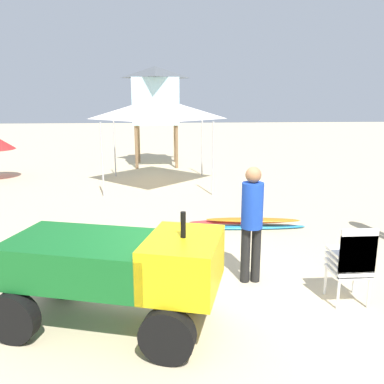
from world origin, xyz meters
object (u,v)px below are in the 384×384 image
Objects in this scene: lifeguard_tower at (156,95)px; popup_canopy at (158,108)px; stacked_plastic_chairs at (353,259)px; surfboard_pile at (248,223)px; utility_cart at (117,266)px; lifeguard_near_left at (252,217)px.

popup_canopy is at bearing -88.60° from lifeguard_tower.
stacked_plastic_chairs reaches higher than surfboard_pile.
utility_cart is 4.39m from surfboard_pile.
stacked_plastic_chairs is at bearing -77.15° from lifeguard_tower.
stacked_plastic_chairs is at bearing -71.89° from popup_canopy.
lifeguard_near_left is 7.39m from popup_canopy.
surfboard_pile is (2.37, 3.63, -0.67)m from utility_cart.
utility_cart is 2.50× the size of stacked_plastic_chairs.
surfboard_pile is at bearing -76.59° from lifeguard_tower.
popup_canopy is 3.87m from lifeguard_tower.
lifeguard_tower reaches higher than surfboard_pile.
popup_canopy is (-1.41, 7.12, 1.38)m from lifeguard_near_left.
popup_canopy is (0.45, 8.23, 1.62)m from utility_cart.
utility_cart is 0.89× the size of popup_canopy.
stacked_plastic_chairs is (3.04, 0.31, -0.13)m from utility_cart.
surfboard_pile is 1.42× the size of lifeguard_near_left.
lifeguard_near_left is 0.45× the size of lifeguard_tower.
stacked_plastic_chairs is 8.52m from popup_canopy.
popup_canopy is 0.79× the size of lifeguard_tower.
lifeguard_near_left is at bearing -82.21° from lifeguard_tower.
lifeguard_tower reaches higher than stacked_plastic_chairs.
popup_canopy is (-2.59, 7.92, 1.75)m from stacked_plastic_chairs.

